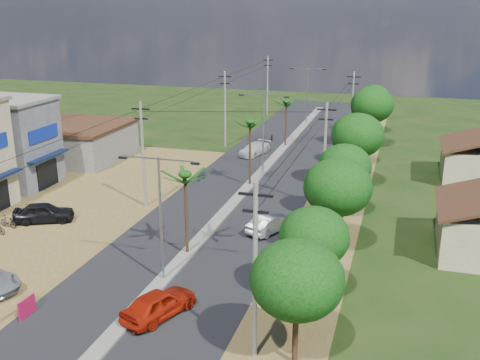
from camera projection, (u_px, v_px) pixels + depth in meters
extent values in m
plane|color=black|center=(164.00, 281.00, 35.05)|extent=(160.00, 160.00, 0.00)
cube|color=black|center=(234.00, 203.00, 48.76)|extent=(12.00, 110.00, 0.04)
cube|color=#605E56|center=(244.00, 191.00, 51.48)|extent=(1.00, 90.00, 0.18)
cube|color=brown|center=(37.00, 213.00, 46.44)|extent=(18.00, 46.00, 0.04)
cube|color=brown|center=(332.00, 213.00, 46.45)|extent=(5.00, 90.00, 0.03)
cube|color=#4D4E55|center=(7.00, 144.00, 52.64)|extent=(8.00, 6.00, 8.00)
cube|color=#605E56|center=(2.00, 100.00, 51.39)|extent=(8.40, 6.40, 0.30)
cube|color=#0E1A3B|center=(49.00, 156.00, 51.71)|extent=(0.80, 5.40, 0.15)
cube|color=black|center=(48.00, 175.00, 52.35)|extent=(0.10, 3.00, 2.40)
cube|color=navy|center=(43.00, 134.00, 51.17)|extent=(0.12, 4.20, 1.20)
cube|color=#605E56|center=(77.00, 143.00, 62.17)|extent=(10.00, 10.00, 3.60)
cube|color=black|center=(76.00, 125.00, 61.57)|extent=(10.40, 10.40, 0.30)
cube|color=tan|center=(480.00, 164.00, 54.44)|extent=(7.00, 7.00, 3.30)
cylinder|color=black|center=(296.00, 325.00, 26.35)|extent=(0.28, 0.28, 4.20)
ellipsoid|color=black|center=(297.00, 279.00, 25.63)|extent=(4.40, 4.40, 3.74)
cylinder|color=black|center=(313.00, 272.00, 31.95)|extent=(0.28, 0.28, 3.85)
ellipsoid|color=black|center=(314.00, 237.00, 31.28)|extent=(4.00, 4.00, 3.40)
cylinder|color=black|center=(336.00, 223.00, 38.13)|extent=(0.28, 0.28, 4.55)
ellipsoid|color=black|center=(338.00, 187.00, 37.35)|extent=(4.60, 4.60, 3.91)
cylinder|color=black|center=(343.00, 194.00, 44.68)|extent=(0.28, 0.28, 4.06)
ellipsoid|color=black|center=(345.00, 166.00, 43.99)|extent=(4.20, 4.20, 3.57)
cylinder|color=black|center=(356.00, 164.00, 51.84)|extent=(0.28, 0.28, 4.76)
ellipsoid|color=black|center=(357.00, 135.00, 51.02)|extent=(4.80, 4.80, 4.08)
cylinder|color=black|center=(359.00, 149.00, 59.43)|extent=(0.28, 0.28, 3.64)
ellipsoid|color=black|center=(360.00, 130.00, 58.80)|extent=(3.80, 3.80, 3.23)
cylinder|color=black|center=(370.00, 128.00, 66.39)|extent=(0.28, 0.28, 4.90)
ellipsoid|color=black|center=(372.00, 105.00, 65.55)|extent=(5.00, 5.00, 4.25)
cylinder|color=black|center=(372.00, 118.00, 73.87)|extent=(0.28, 0.28, 4.34)
ellipsoid|color=black|center=(374.00, 99.00, 73.12)|extent=(4.40, 4.40, 3.74)
cylinder|color=black|center=(186.00, 215.00, 37.84)|extent=(0.22, 0.22, 5.80)
cylinder|color=black|center=(250.00, 154.00, 52.41)|extent=(0.22, 0.22, 6.20)
cylinder|color=black|center=(286.00, 124.00, 67.14)|extent=(0.22, 0.22, 5.50)
cylinder|color=gray|center=(161.00, 221.00, 33.85)|extent=(0.16, 0.16, 8.00)
cube|color=gray|center=(177.00, 160.00, 32.35)|extent=(2.40, 0.08, 0.08)
cube|color=gray|center=(139.00, 157.00, 33.01)|extent=(2.40, 0.08, 0.08)
cube|color=black|center=(195.00, 164.00, 32.09)|extent=(0.50, 0.18, 0.12)
cube|color=black|center=(123.00, 158.00, 33.34)|extent=(0.50, 0.18, 0.12)
cylinder|color=gray|center=(263.00, 133.00, 56.71)|extent=(0.16, 0.16, 8.00)
cube|color=gray|center=(276.00, 96.00, 55.21)|extent=(2.40, 0.08, 0.08)
cube|color=gray|center=(252.00, 94.00, 55.86)|extent=(2.40, 0.08, 0.08)
cube|color=black|center=(287.00, 97.00, 54.94)|extent=(0.50, 0.18, 0.12)
cube|color=black|center=(242.00, 95.00, 56.19)|extent=(0.50, 0.18, 0.12)
cylinder|color=gray|center=(307.00, 96.00, 79.56)|extent=(0.16, 0.16, 8.00)
cube|color=gray|center=(316.00, 69.00, 78.06)|extent=(2.40, 0.08, 0.08)
cube|color=gray|center=(299.00, 68.00, 78.72)|extent=(2.40, 0.08, 0.08)
cube|color=black|center=(324.00, 70.00, 77.79)|extent=(0.50, 0.18, 0.12)
cube|color=black|center=(292.00, 69.00, 79.04)|extent=(0.50, 0.18, 0.12)
cylinder|color=#605E56|center=(143.00, 155.00, 46.58)|extent=(0.24, 0.24, 9.00)
cube|color=black|center=(141.00, 109.00, 45.41)|extent=(1.60, 0.12, 0.12)
cube|color=black|center=(141.00, 119.00, 45.65)|extent=(1.20, 0.12, 0.12)
cylinder|color=#605E56|center=(225.00, 110.00, 66.69)|extent=(0.24, 0.24, 9.00)
cube|color=black|center=(225.00, 77.00, 65.52)|extent=(1.60, 0.12, 0.12)
cube|color=black|center=(225.00, 83.00, 65.76)|extent=(1.20, 0.12, 0.12)
cylinder|color=#605E56|center=(267.00, 86.00, 85.89)|extent=(0.24, 0.24, 9.00)
cube|color=black|center=(268.00, 60.00, 84.71)|extent=(1.60, 0.12, 0.12)
cube|color=black|center=(268.00, 65.00, 84.95)|extent=(1.20, 0.12, 0.12)
cylinder|color=#605E56|center=(255.00, 274.00, 26.18)|extent=(0.24, 0.24, 9.00)
cube|color=black|center=(256.00, 195.00, 25.00)|extent=(1.60, 0.12, 0.12)
cube|color=black|center=(256.00, 212.00, 25.25)|extent=(1.20, 0.12, 0.12)
cylinder|color=#605E56|center=(324.00, 156.00, 46.29)|extent=(0.24, 0.24, 9.00)
cube|color=black|center=(327.00, 110.00, 45.12)|extent=(1.60, 0.12, 0.12)
cube|color=black|center=(326.00, 119.00, 45.36)|extent=(1.20, 0.12, 0.12)
cylinder|color=#605E56|center=(352.00, 110.00, 66.40)|extent=(0.24, 0.24, 9.00)
cube|color=black|center=(354.00, 77.00, 65.23)|extent=(1.60, 0.12, 0.12)
cube|color=black|center=(353.00, 84.00, 65.47)|extent=(1.20, 0.12, 0.12)
imported|color=#9A1808|center=(159.00, 304.00, 30.80)|extent=(3.44, 4.96, 1.57)
imported|color=gray|center=(270.00, 224.00, 42.28)|extent=(3.08, 4.46, 1.39)
imported|color=#ADAEA9|center=(254.00, 149.00, 63.95)|extent=(3.16, 5.05, 1.36)
imported|color=black|center=(44.00, 213.00, 44.24)|extent=(4.95, 3.62, 1.57)
imported|color=black|center=(159.00, 303.00, 31.52)|extent=(0.75, 1.80, 0.92)
imported|color=black|center=(201.00, 176.00, 54.82)|extent=(0.80, 1.73, 0.88)
imported|color=black|center=(271.00, 138.00, 70.21)|extent=(0.53, 1.57, 0.93)
cube|color=#A30F3B|center=(27.00, 307.00, 30.90)|extent=(0.14, 1.34, 1.11)
cylinder|color=black|center=(20.00, 318.00, 30.42)|extent=(0.04, 0.04, 0.56)
cylinder|color=black|center=(34.00, 306.00, 31.54)|extent=(0.04, 0.04, 0.56)
imported|color=black|center=(8.00, 222.00, 43.18)|extent=(1.72, 0.76, 1.00)
imported|color=black|center=(19.00, 216.00, 44.37)|extent=(1.72, 0.76, 1.00)
imported|color=black|center=(29.00, 210.00, 45.55)|extent=(1.72, 0.76, 1.00)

